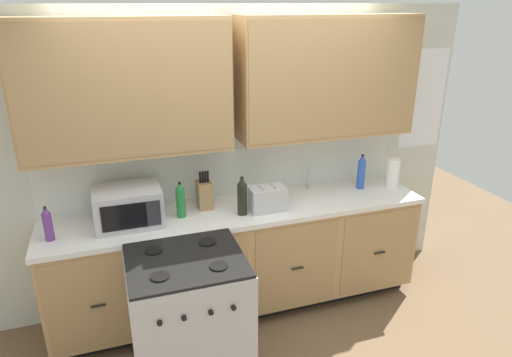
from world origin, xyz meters
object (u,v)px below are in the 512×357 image
object	(u,v)px
microwave	(128,206)
stove_range	(189,319)
toaster	(267,198)
bottle_violet	(48,224)
paper_towel_roll	(392,173)
bottle_blue	(361,172)
knife_block	(205,194)
bottle_dark	(242,196)
bottle_green	(181,200)

from	to	relation	value
microwave	stove_range	bearing A→B (deg)	-64.94
toaster	bottle_violet	distance (m)	1.59
paper_towel_roll	bottle_blue	world-z (taller)	bottle_blue
toaster	knife_block	bearing A→B (deg)	156.89
stove_range	bottle_dark	world-z (taller)	bottle_dark
stove_range	toaster	distance (m)	1.08
paper_towel_roll	microwave	bearing A→B (deg)	-179.82
paper_towel_roll	bottle_blue	bearing A→B (deg)	168.69
stove_range	microwave	xyz separation A→B (m)	(-0.30, 0.64, 0.61)
toaster	bottle_violet	world-z (taller)	bottle_violet
stove_range	paper_towel_roll	size ratio (longest dim) A/B	3.65
microwave	bottle_violet	world-z (taller)	microwave
microwave	knife_block	bearing A→B (deg)	9.41
stove_range	bottle_blue	world-z (taller)	bottle_blue
knife_block	toaster	bearing A→B (deg)	-23.11
knife_block	bottle_dark	xyz separation A→B (m)	(0.25, -0.21, 0.03)
toaster	bottle_green	bearing A→B (deg)	172.20
bottle_violet	bottle_dark	size ratio (longest dim) A/B	0.82
paper_towel_roll	bottle_violet	bearing A→B (deg)	-178.13
microwave	paper_towel_roll	bearing A→B (deg)	0.18
toaster	bottle_violet	bearing A→B (deg)	179.55
toaster	bottle_green	size ratio (longest dim) A/B	0.99
bottle_blue	bottle_green	size ratio (longest dim) A/B	1.10
microwave	bottle_dark	world-z (taller)	bottle_dark
toaster	knife_block	xyz separation A→B (m)	(-0.46, 0.19, 0.02)
bottle_violet	stove_range	bearing A→B (deg)	-33.35
knife_block	paper_towel_roll	world-z (taller)	knife_block
knife_block	bottle_green	bearing A→B (deg)	-153.33
knife_block	bottle_violet	world-z (taller)	knife_block
knife_block	stove_range	bearing A→B (deg)	-111.70
microwave	bottle_blue	bearing A→B (deg)	1.84
stove_range	paper_towel_roll	xyz separation A→B (m)	(1.96, 0.64, 0.60)
knife_block	paper_towel_roll	size ratio (longest dim) A/B	1.19
toaster	bottle_dark	size ratio (longest dim) A/B	0.91
toaster	bottle_green	xyz separation A→B (m)	(-0.66, 0.09, 0.04)
stove_range	toaster	xyz separation A→B (m)	(0.75, 0.54, 0.56)
knife_block	bottle_blue	bearing A→B (deg)	-1.41
microwave	bottle_green	world-z (taller)	bottle_green
bottle_green	knife_block	bearing A→B (deg)	26.67
knife_block	microwave	bearing A→B (deg)	-170.59
microwave	bottle_blue	distance (m)	1.98
microwave	bottle_dark	xyz separation A→B (m)	(0.84, -0.11, 0.01)
bottle_dark	bottle_blue	bearing A→B (deg)	8.79
bottle_green	bottle_violet	bearing A→B (deg)	-175.16
knife_block	bottle_blue	world-z (taller)	same
knife_block	bottle_violet	size ratio (longest dim) A/B	1.23
bottle_green	bottle_blue	bearing A→B (deg)	2.50
microwave	paper_towel_roll	world-z (taller)	microwave
stove_range	bottle_blue	bearing A→B (deg)	22.61
microwave	bottle_violet	distance (m)	0.55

